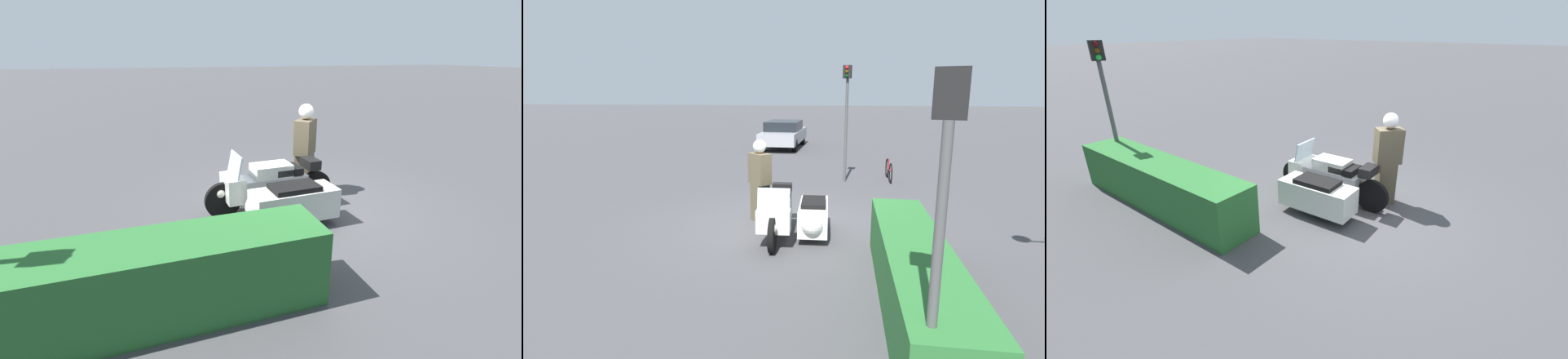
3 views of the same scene
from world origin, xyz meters
The scene contains 5 objects.
ground_plane centered at (0.00, 0.00, 0.00)m, with size 160.00×160.00×0.00m, color #424244.
police_motorcycle centered at (0.80, 0.31, 0.47)m, with size 2.50×1.32×1.16m.
officer_rider centered at (-0.15, -0.62, 0.99)m, with size 0.57×0.58×1.87m.
hedge_bush_curbside centered at (3.35, 2.22, 0.47)m, with size 4.59×0.85×0.93m, color #28662D.
traffic_light_near centered at (5.32, 2.03, 2.06)m, with size 0.22×0.29×3.09m.
Camera 3 is at (-2.80, 5.49, 3.35)m, focal length 24.00 mm.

